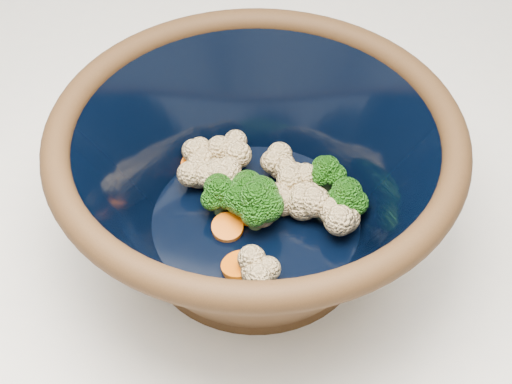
{
  "coord_description": "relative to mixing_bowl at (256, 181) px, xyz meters",
  "views": [
    {
      "loc": [
        0.23,
        -0.38,
        1.43
      ],
      "look_at": [
        0.1,
        0.03,
        0.97
      ],
      "focal_mm": 50.0,
      "sensor_mm": 36.0,
      "label": 1
    }
  ],
  "objects": [
    {
      "name": "vegetable_pile",
      "position": [
        0.0,
        0.02,
        -0.03
      ],
      "size": [
        0.19,
        0.16,
        0.05
      ],
      "color": "#608442",
      "rests_on": "mixing_bowl"
    },
    {
      "name": "mixing_bowl",
      "position": [
        0.0,
        0.0,
        0.0
      ],
      "size": [
        0.43,
        0.43,
        0.15
      ],
      "rotation": [
        0.0,
        0.0,
        0.38
      ],
      "color": "black",
      "rests_on": "counter"
    }
  ]
}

